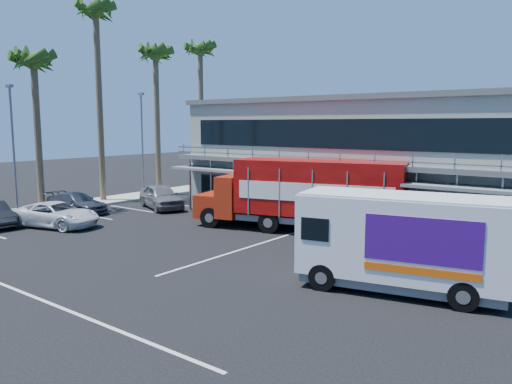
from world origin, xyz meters
The scene contains 14 objects.
ground centered at (0.00, 0.00, 0.00)m, with size 120.00×120.00×0.00m, color black.
building centered at (3.00, 14.94, 3.66)m, with size 22.40×12.00×7.30m.
curb_strip centered at (-15.00, 6.00, 0.08)m, with size 3.00×32.00×0.16m, color #A5A399.
palm_c centered at (-14.90, 3.00, 9.21)m, with size 2.80×2.80×10.75m.
palm_d centered at (-15.20, 8.00, 12.80)m, with size 2.80×2.80×14.75m.
palm_e centered at (-14.70, 13.00, 10.57)m, with size 2.80×2.80×12.25m.
palm_f centered at (-15.10, 18.50, 11.47)m, with size 2.80×2.80×13.25m.
light_pole_near centered at (-14.20, 1.00, 4.50)m, with size 0.50×0.25×8.09m.
light_pole_far centered at (-14.20, 11.00, 4.50)m, with size 0.50×0.25×8.09m.
red_truck centered at (2.24, 8.31, 2.12)m, with size 11.73×5.31×3.85m.
white_van centered at (9.99, 2.00, 1.79)m, with size 7.24×3.77×3.37m.
parked_car_c centered at (-9.50, 0.80, 0.70)m, with size 2.32×5.03×1.40m, color silver.
parked_car_d centered at (-12.43, 4.00, 0.66)m, with size 1.86×4.58×1.33m, color #2E313D.
parked_car_e centered at (-9.50, 8.58, 0.82)m, with size 1.94×4.82×1.64m, color slate.
Camera 1 is at (16.17, -14.18, 5.73)m, focal length 35.00 mm.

